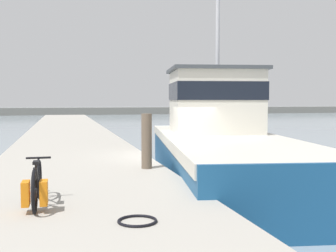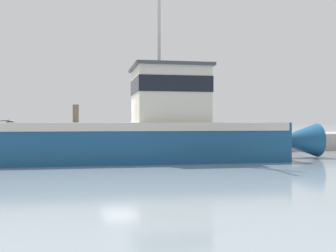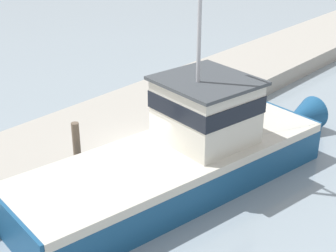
# 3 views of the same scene
# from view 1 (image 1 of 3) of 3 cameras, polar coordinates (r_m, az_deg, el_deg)

# --- Properties ---
(ground_plane) EXTENTS (320.00, 320.00, 0.00)m
(ground_plane) POSITION_cam_1_polar(r_m,az_deg,el_deg) (13.90, 1.23, -7.81)
(ground_plane) COLOR #84939E
(dock_pier) EXTENTS (4.71, 80.00, 0.91)m
(dock_pier) POSITION_cam_1_polar(r_m,az_deg,el_deg) (13.34, -12.47, -6.38)
(dock_pier) COLOR #A39E93
(dock_pier) RESTS_ON ground_plane
(far_shoreline) EXTENTS (180.00, 5.00, 1.32)m
(far_shoreline) POSITION_cam_1_polar(r_m,az_deg,el_deg) (87.64, 8.42, 2.15)
(far_shoreline) COLOR slate
(far_shoreline) RESTS_ON ground_plane
(fishing_boat_main) EXTENTS (5.56, 14.44, 10.53)m
(fishing_boat_main) POSITION_cam_1_polar(r_m,az_deg,el_deg) (14.50, 7.01, -2.12)
(fishing_boat_main) COLOR navy
(fishing_boat_main) RESTS_ON ground_plane
(boat_blue_far) EXTENTS (5.96, 4.60, 2.11)m
(boat_blue_far) POSITION_cam_1_polar(r_m,az_deg,el_deg) (43.13, 6.69, 0.96)
(boat_blue_far) COLOR #AD231E
(boat_blue_far) RESTS_ON ground_plane
(bicycle_touring) EXTENTS (0.44, 1.79, 0.79)m
(bicycle_touring) POSITION_cam_1_polar(r_m,az_deg,el_deg) (7.52, -17.41, -7.83)
(bicycle_touring) COLOR black
(bicycle_touring) RESTS_ON dock_pier
(mooring_post) EXTENTS (0.28, 0.28, 1.46)m
(mooring_post) POSITION_cam_1_polar(r_m,az_deg,el_deg) (11.18, -2.91, -2.06)
(mooring_post) COLOR brown
(mooring_post) RESTS_ON dock_pier
(hose_coil) EXTENTS (0.60, 0.60, 0.04)m
(hose_coil) POSITION_cam_1_polar(r_m,az_deg,el_deg) (6.44, -4.18, -12.69)
(hose_coil) COLOR black
(hose_coil) RESTS_ON dock_pier
(water_bottle_by_bike) EXTENTS (0.07, 0.07, 0.25)m
(water_bottle_by_bike) POSITION_cam_1_polar(r_m,az_deg,el_deg) (8.78, -16.75, -7.75)
(water_bottle_by_bike) COLOR green
(water_bottle_by_bike) RESTS_ON dock_pier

